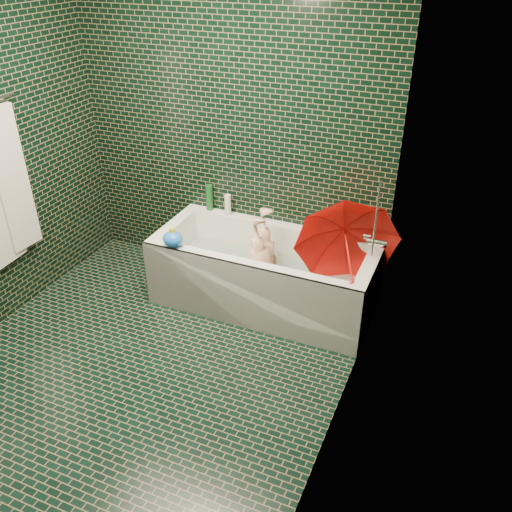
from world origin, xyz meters
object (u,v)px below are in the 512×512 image
at_px(child, 264,270).
at_px(bath_toy, 173,239).
at_px(umbrella, 348,254).
at_px(rubber_duck, 356,233).
at_px(bathtub, 264,281).

bearing_deg(child, bath_toy, -60.05).
relative_size(umbrella, rubber_duck, 5.72).
relative_size(bathtub, umbrella, 2.35).
distance_m(child, umbrella, 0.71).
relative_size(child, rubber_duck, 7.49).
bearing_deg(rubber_duck, child, -168.54).
distance_m(child, bath_toy, 0.74).
distance_m(bathtub, bath_toy, 0.79).
bearing_deg(bath_toy, bathtub, 11.62).
distance_m(bathtub, umbrella, 0.76).
bearing_deg(bath_toy, rubber_duck, 12.61).
bearing_deg(child, bathtub, 54.21).
xyz_separation_m(rubber_duck, bath_toy, (-1.22, -0.67, 0.02)).
relative_size(umbrella, bath_toy, 3.95).
xyz_separation_m(umbrella, bath_toy, (-1.25, -0.32, 0.01)).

